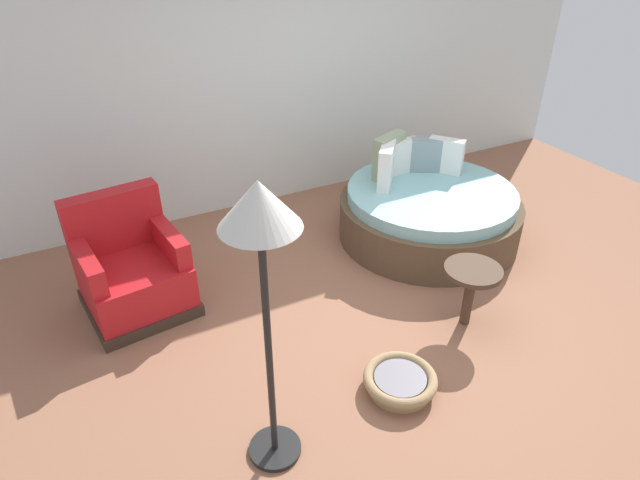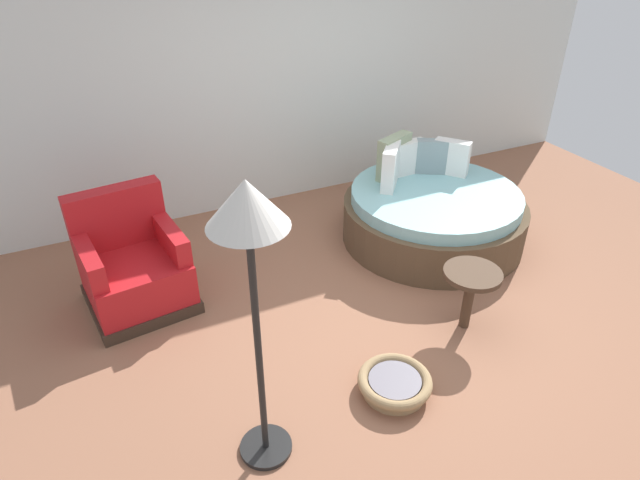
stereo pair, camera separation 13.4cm
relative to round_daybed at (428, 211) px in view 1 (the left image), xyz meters
The scene contains 7 objects.
ground_plane 1.33m from the round_daybed, 137.99° to the right, with size 8.00×8.00×0.02m, color #936047.
back_wall 2.16m from the round_daybed, 122.06° to the left, with size 8.00×0.12×2.89m, color silver.
round_daybed is the anchor object (origin of this frame).
red_armchair 2.82m from the round_daybed, behind, with size 0.89×0.89×0.94m.
pet_basket 2.14m from the round_daybed, 131.56° to the right, with size 0.51×0.51×0.13m.
side_table 1.37m from the round_daybed, 113.64° to the right, with size 0.44×0.44×0.52m.
floor_lamp 3.15m from the round_daybed, 145.09° to the right, with size 0.40×0.40×1.82m.
Camera 1 is at (-2.15, -2.82, 2.83)m, focal length 30.41 mm.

